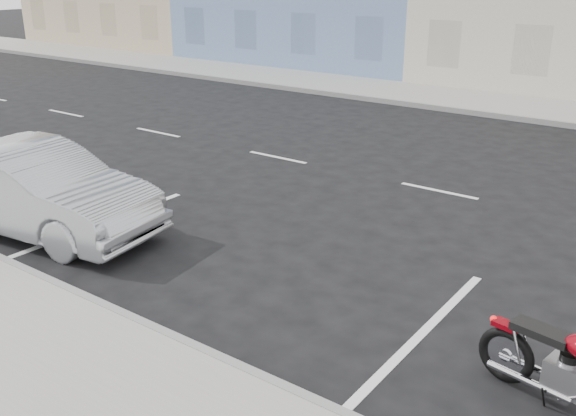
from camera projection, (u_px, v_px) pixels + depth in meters
name	position (u px, v px, depth m)	size (l,w,h in m)	color
ground	(543.00, 213.00, 11.54)	(120.00, 120.00, 0.00)	black
sidewalk_far	(463.00, 100.00, 20.84)	(80.00, 3.40, 0.15)	gray
curb_near	(34.00, 276.00, 9.00)	(80.00, 0.12, 0.16)	gray
curb_far	(442.00, 108.00, 19.56)	(80.00, 0.12, 0.16)	gray
sedan_silver	(35.00, 190.00, 10.50)	(1.55, 4.44, 1.46)	#A8ABB0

